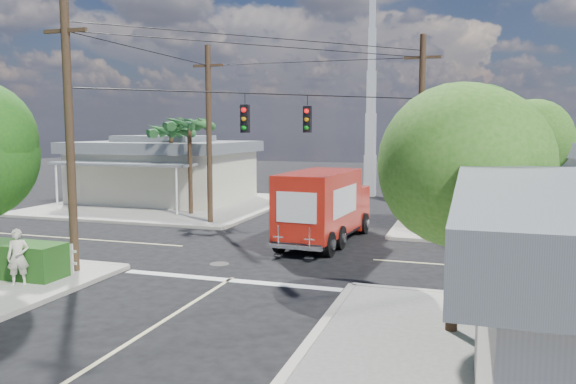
% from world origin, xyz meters
% --- Properties ---
extents(ground, '(120.00, 120.00, 0.00)m').
position_xyz_m(ground, '(0.00, 0.00, 0.00)').
color(ground, black).
rests_on(ground, ground).
extents(sidewalk_ne, '(14.12, 14.12, 0.14)m').
position_xyz_m(sidewalk_ne, '(10.88, 10.88, 0.07)').
color(sidewalk_ne, gray).
rests_on(sidewalk_ne, ground).
extents(sidewalk_nw, '(14.12, 14.12, 0.14)m').
position_xyz_m(sidewalk_nw, '(-10.88, 10.88, 0.07)').
color(sidewalk_nw, gray).
rests_on(sidewalk_nw, ground).
extents(road_markings, '(32.00, 32.00, 0.01)m').
position_xyz_m(road_markings, '(0.00, -1.47, 0.01)').
color(road_markings, beige).
rests_on(road_markings, ground).
extents(building_ne, '(11.80, 10.20, 4.50)m').
position_xyz_m(building_ne, '(12.50, 11.97, 2.32)').
color(building_ne, beige).
rests_on(building_ne, sidewalk_ne).
extents(building_nw, '(10.80, 10.20, 4.30)m').
position_xyz_m(building_nw, '(-12.00, 12.46, 2.22)').
color(building_nw, beige).
rests_on(building_nw, sidewalk_nw).
extents(radio_tower, '(0.80, 0.80, 17.00)m').
position_xyz_m(radio_tower, '(0.50, 20.00, 5.64)').
color(radio_tower, silver).
rests_on(radio_tower, ground).
extents(tree_ne_front, '(4.21, 4.14, 6.66)m').
position_xyz_m(tree_ne_front, '(7.21, 6.76, 4.77)').
color(tree_ne_front, '#422D1C').
rests_on(tree_ne_front, sidewalk_ne).
extents(tree_ne_back, '(3.77, 3.66, 5.82)m').
position_xyz_m(tree_ne_back, '(9.81, 8.96, 4.19)').
color(tree_ne_back, '#422D1C').
rests_on(tree_ne_back, sidewalk_ne).
extents(tree_se, '(3.67, 3.54, 5.62)m').
position_xyz_m(tree_se, '(7.01, -7.24, 4.04)').
color(tree_se, '#422D1C').
rests_on(tree_se, sidewalk_se).
extents(palm_nw_front, '(3.01, 3.08, 5.59)m').
position_xyz_m(palm_nw_front, '(-7.50, 7.50, 5.04)').
color(palm_nw_front, '#422D1C').
rests_on(palm_nw_front, sidewalk_nw).
extents(palm_nw_back, '(3.01, 3.08, 5.19)m').
position_xyz_m(palm_nw_back, '(-9.50, 9.00, 4.67)').
color(palm_nw_back, '#422D1C').
rests_on(palm_nw_back, sidewalk_nw).
extents(utility_poles, '(12.00, 10.68, 9.00)m').
position_xyz_m(utility_poles, '(-1.58, 1.60, 4.67)').
color(utility_poles, '#473321').
rests_on(utility_poles, ground).
extents(picket_fence, '(5.94, 0.06, 1.00)m').
position_xyz_m(picket_fence, '(-7.80, -5.60, 0.68)').
color(picket_fence, silver).
rests_on(picket_fence, sidewalk_sw).
extents(vending_boxes, '(1.90, 0.50, 1.10)m').
position_xyz_m(vending_boxes, '(6.50, 6.20, 0.69)').
color(vending_boxes, red).
rests_on(vending_boxes, sidewalk_ne).
extents(delivery_truck, '(2.82, 7.35, 3.11)m').
position_xyz_m(delivery_truck, '(1.48, 2.45, 1.58)').
color(delivery_truck, black).
rests_on(delivery_truck, ground).
extents(parked_car, '(6.78, 4.61, 1.72)m').
position_xyz_m(parked_car, '(10.24, 2.59, 0.86)').
color(parked_car, silver).
rests_on(parked_car, ground).
extents(pedestrian, '(0.75, 0.69, 1.72)m').
position_xyz_m(pedestrian, '(-5.68, -7.17, 1.00)').
color(pedestrian, beige).
rests_on(pedestrian, sidewalk_sw).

